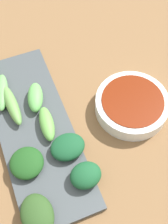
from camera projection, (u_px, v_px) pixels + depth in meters
The scene contains 11 objects.
tabletop at pixel (77, 122), 0.60m from camera, with size 2.10×2.10×0.02m, color brown.
sauce_bowl at pixel (132, 104), 0.59m from camera, with size 0.14×0.14×0.03m.
serving_plate at pixel (35, 129), 0.57m from camera, with size 0.14×0.37×0.01m, color #464C50.
broccoli_stalk_0 at pixel (46, 122), 0.56m from camera, with size 0.03×0.07×0.02m, color #68AF4B.
broccoli_leafy_1 at pixel (68, 147), 0.53m from camera, with size 0.06×0.05×0.02m, color #18512C.
broccoli_stalk_2 at pixel (12, 105), 0.58m from camera, with size 0.02×0.10×0.02m, color #69A34E.
broccoli_leafy_3 at pixel (86, 175), 0.51m from camera, with size 0.05×0.05×0.03m, color #1A552D.
broccoli_stalk_4 at pixel (2, 92), 0.60m from camera, with size 0.03×0.09×0.02m, color #67A75B.
broccoli_leafy_5 at pixel (37, 215), 0.47m from camera, with size 0.05×0.07×0.03m, color #2E4F21.
broccoli_stalk_6 at pixel (35, 97), 0.59m from camera, with size 0.03×0.07×0.03m, color #64B558.
broccoli_leafy_7 at pixel (27, 163), 0.52m from camera, with size 0.06×0.06×0.02m, color #1E4E1C.
Camera 1 is at (0.09, 0.27, 0.54)m, focal length 48.04 mm.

